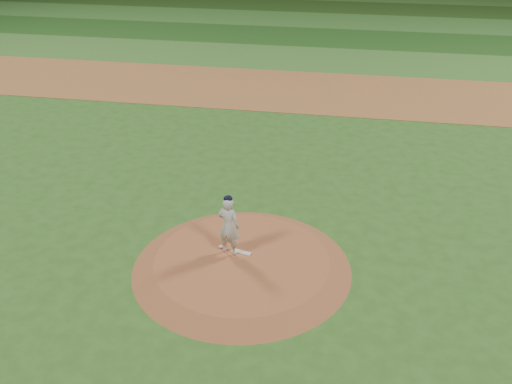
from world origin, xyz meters
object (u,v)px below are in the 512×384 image
at_px(pitchers_mound, 242,263).
at_px(pitching_rubber, 241,252).
at_px(pitcher_on_mound, 229,225).
at_px(rosin_bag, 221,247).

xyz_separation_m(pitchers_mound, pitching_rubber, (-0.07, 0.30, 0.14)).
distance_m(pitchers_mound, pitcher_on_mound, 1.04).
relative_size(pitching_rubber, pitcher_on_mound, 0.31).
relative_size(pitchers_mound, pitcher_on_mound, 3.34).
bearing_deg(pitcher_on_mound, pitchers_mound, -33.80).
bearing_deg(pitchers_mound, pitching_rubber, 103.49).
height_order(pitching_rubber, pitcher_on_mound, pitcher_on_mound).
bearing_deg(pitcher_on_mound, rosin_bag, 148.36).
bearing_deg(rosin_bag, pitching_rubber, -11.31).
relative_size(pitchers_mound, rosin_bag, 45.32).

